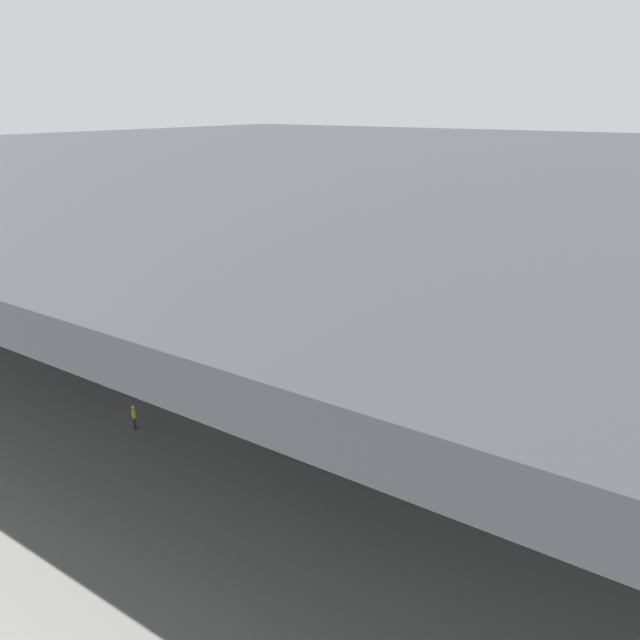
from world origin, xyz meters
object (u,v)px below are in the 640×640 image
(airplane_main, at_px, (352,294))
(airplane_distant, at_px, (321,218))
(boarding_stairs, at_px, (270,363))
(crew_worker_near_nose, at_px, (134,416))
(crew_worker_by_stairs, at_px, (276,348))

(airplane_main, distance_m, airplane_distant, 41.06)
(boarding_stairs, relative_size, crew_worker_near_nose, 2.93)
(airplane_main, relative_size, crew_worker_by_stairs, 23.28)
(airplane_main, height_order, airplane_distant, airplane_main)
(boarding_stairs, relative_size, crew_worker_by_stairs, 2.82)
(crew_worker_near_nose, xyz_separation_m, airplane_distant, (-24.35, 54.92, 2.35))
(airplane_main, xyz_separation_m, crew_worker_by_stairs, (-1.58, -8.75, -2.64))
(boarding_stairs, distance_m, crew_worker_near_nose, 12.02)
(crew_worker_near_nose, distance_m, airplane_distant, 60.12)
(crew_worker_near_nose, bearing_deg, airplane_distant, 113.91)
(boarding_stairs, height_order, crew_worker_by_stairs, boarding_stairs)
(airplane_main, xyz_separation_m, boarding_stairs, (-0.32, -11.08, -2.87))
(airplane_distant, bearing_deg, crew_worker_near_nose, -66.09)
(crew_worker_by_stairs, bearing_deg, airplane_distant, 120.86)
(airplane_main, distance_m, boarding_stairs, 11.45)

